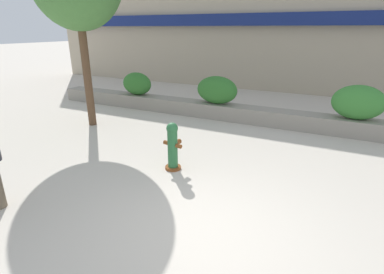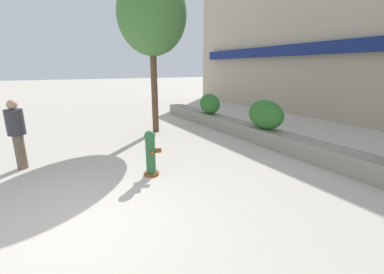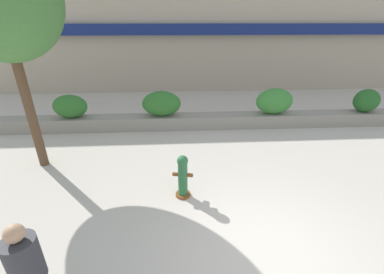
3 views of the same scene
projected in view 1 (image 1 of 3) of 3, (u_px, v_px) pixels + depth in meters
name	position (u px, v px, depth m)	size (l,w,h in m)	color
ground_plane	(201.00, 232.00, 4.64)	(120.00, 120.00, 0.00)	beige
building_facade	(314.00, 4.00, 13.37)	(30.00, 1.36, 8.00)	tan
planter_wall_low	(279.00, 118.00, 9.60)	(18.00, 0.70, 0.50)	gray
hedge_bush_0	(137.00, 84.00, 11.67)	(1.24, 0.67, 0.87)	#2D6B28
hedge_bush_1	(217.00, 90.00, 10.26)	(1.44, 0.67, 0.95)	#2D6B28
hedge_bush_2	(358.00, 102.00, 8.46)	(1.42, 0.70, 0.99)	#387F33
fire_hydrant	(173.00, 146.00, 6.54)	(0.48, 0.46, 1.08)	brown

